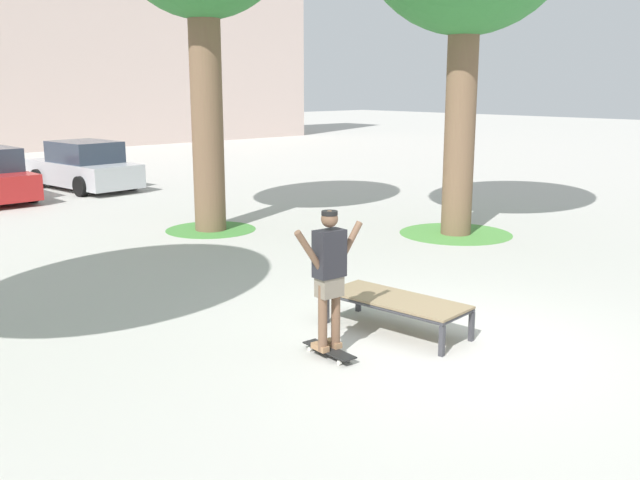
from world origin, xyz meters
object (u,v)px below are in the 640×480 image
skate_box (397,302)px  skateboard (329,350)px  car_silver (84,167)px  skater (329,270)px

skate_box → skateboard: (-1.26, -0.05, -0.34)m
skate_box → car_silver: bearing=80.3°
skate_box → skater: skater is taller
skateboard → car_silver: bearing=75.8°
skate_box → car_silver: 15.54m
skate_box → skateboard: skate_box is taller
skateboard → skater: (0.00, 0.00, 0.99)m
skateboard → car_silver: size_ratio=0.19×
skateboard → skater: 0.99m
skate_box → car_silver: (2.63, 15.31, 0.28)m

